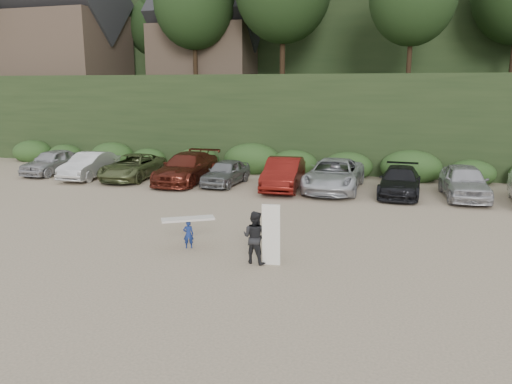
% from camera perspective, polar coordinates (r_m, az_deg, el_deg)
% --- Properties ---
extents(ground, '(120.00, 120.00, 0.00)m').
position_cam_1_polar(ground, '(16.41, 1.92, -6.87)').
color(ground, tan).
rests_on(ground, ground).
extents(hillside_backdrop, '(90.00, 41.50, 28.00)m').
position_cam_1_polar(hillside_backdrop, '(51.44, 12.68, 18.40)').
color(hillside_backdrop, black).
rests_on(hillside_backdrop, ground).
extents(parked_cars, '(39.66, 6.25, 1.63)m').
position_cam_1_polar(parked_cars, '(25.56, 12.67, 1.51)').
color(parked_cars, '#ABABB0').
rests_on(parked_cars, ground).
extents(child_surfer, '(1.73, 1.32, 1.04)m').
position_cam_1_polar(child_surfer, '(16.74, -7.76, -4.05)').
color(child_surfer, navy).
rests_on(child_surfer, ground).
extents(adult_surfer, '(1.28, 0.77, 1.92)m').
position_cam_1_polar(adult_surfer, '(15.19, 0.03, -5.16)').
color(adult_surfer, black).
rests_on(adult_surfer, ground).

